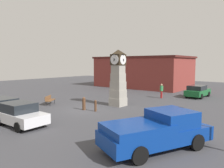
% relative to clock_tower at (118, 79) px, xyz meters
% --- Properties ---
extents(ground_plane, '(77.40, 77.40, 0.00)m').
position_rel_clock_tower_xyz_m(ground_plane, '(-1.23, -3.40, -2.62)').
color(ground_plane, '#424247').
extents(clock_tower, '(1.44, 1.50, 5.53)m').
position_rel_clock_tower_xyz_m(clock_tower, '(0.00, 0.00, 0.00)').
color(clock_tower, '#A19C91').
rests_on(clock_tower, ground_plane).
extents(bollard_near_tower, '(0.29, 0.29, 1.17)m').
position_rel_clock_tower_xyz_m(bollard_near_tower, '(-1.26, -3.44, -2.03)').
color(bollard_near_tower, brown).
rests_on(bollard_near_tower, ground_plane).
extents(bollard_mid_row, '(0.20, 0.20, 1.01)m').
position_rel_clock_tower_xyz_m(bollard_mid_row, '(-0.02, -3.23, -2.10)').
color(bollard_mid_row, brown).
rests_on(bollard_mid_row, ground_plane).
extents(car_near_tower, '(4.66, 2.20, 1.50)m').
position_rel_clock_tower_xyz_m(car_near_tower, '(-4.24, -9.35, -1.85)').
color(car_near_tower, navy).
rests_on(car_near_tower, ground_plane).
extents(car_by_building, '(4.00, 2.10, 1.55)m').
position_rel_clock_tower_xyz_m(car_by_building, '(-1.02, -9.60, -1.84)').
color(car_by_building, silver).
rests_on(car_by_building, ground_plane).
extents(car_far_lot, '(2.08, 4.32, 1.49)m').
position_rel_clock_tower_xyz_m(car_far_lot, '(4.34, 10.55, -1.86)').
color(car_far_lot, '#19602D').
rests_on(car_far_lot, ground_plane).
extents(pickup_truck, '(4.27, 5.96, 1.85)m').
position_rel_clock_tower_xyz_m(pickup_truck, '(8.07, -7.45, -1.68)').
color(pickup_truck, navy).
rests_on(pickup_truck, ground_plane).
extents(bench, '(1.34, 1.62, 0.90)m').
position_rel_clock_tower_xyz_m(bench, '(-5.82, -3.88, -2.09)').
color(bench, brown).
rests_on(bench, ground_plane).
extents(pedestrian_near_bench, '(0.46, 0.43, 1.74)m').
position_rel_clock_tower_xyz_m(pedestrian_near_bench, '(1.17, 7.11, -1.62)').
color(pedestrian_near_bench, red).
rests_on(pedestrian_near_bench, ground_plane).
extents(warehouse_blue_far, '(15.82, 9.95, 5.34)m').
position_rel_clock_tower_xyz_m(warehouse_blue_far, '(-7.21, 16.84, 0.06)').
color(warehouse_blue_far, maroon).
rests_on(warehouse_blue_far, ground_plane).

